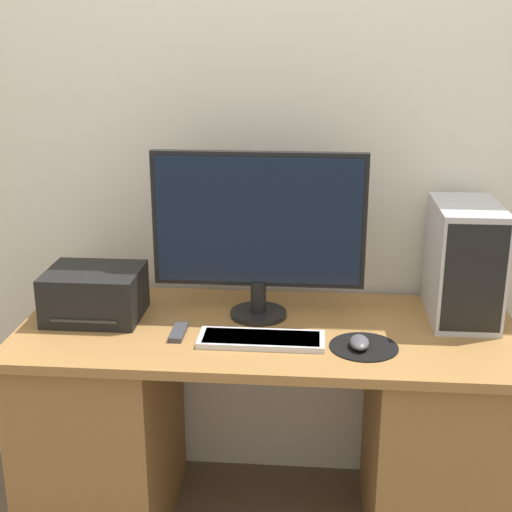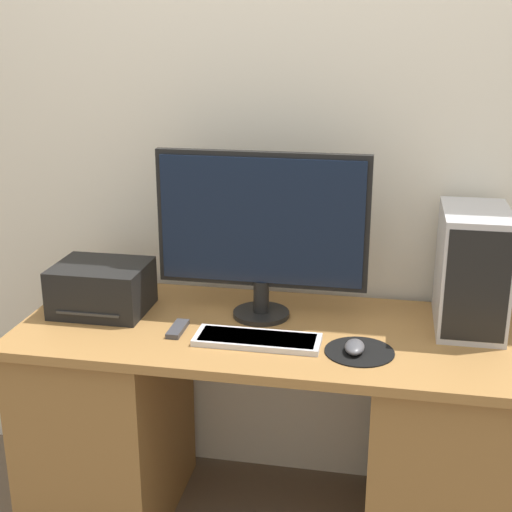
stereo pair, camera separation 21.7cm
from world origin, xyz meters
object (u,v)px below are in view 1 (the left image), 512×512
Objects in this scene: keyboard at (261,339)px; monitor at (258,226)px; printer at (95,294)px; remote_control at (178,332)px; computer_tower at (464,262)px; mouse at (359,342)px.

monitor is at bearing 97.13° from keyboard.
monitor is 2.25× the size of printer.
keyboard is 0.26m from remote_control.
monitor is at bearing 36.43° from remote_control.
monitor is 1.78× the size of keyboard.
keyboard is at bearing -158.20° from computer_tower.
computer_tower reaches higher than remote_control.
printer reaches higher than keyboard.
printer reaches higher than remote_control.
mouse is at bearing -11.36° from printer.
monitor reaches higher than printer.
mouse is 0.76× the size of remote_control.
monitor reaches higher than keyboard.
monitor is 7.05× the size of mouse.
mouse is 0.86m from printer.
remote_control is at bearing -166.24° from computer_tower.
computer_tower is 2.97× the size of remote_control.
monitor is 5.33× the size of remote_control.
computer_tower is at bearing 21.80° from keyboard.
monitor is 0.48m from mouse.
monitor reaches higher than mouse.
keyboard is (0.03, -0.21, -0.29)m from monitor.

